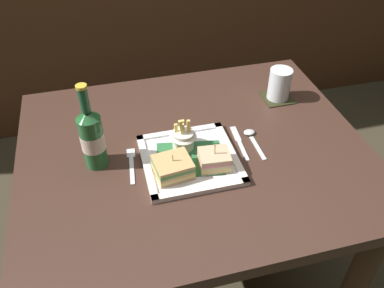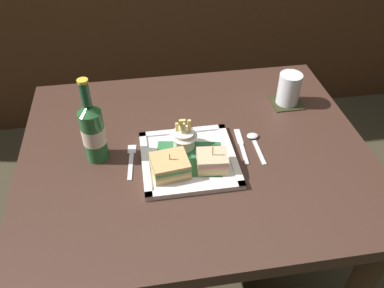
# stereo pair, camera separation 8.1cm
# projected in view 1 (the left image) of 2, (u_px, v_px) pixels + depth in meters

# --- Properties ---
(ground_plane) EXTENTS (6.00, 6.00, 0.00)m
(ground_plane) POSITION_uv_depth(u_px,v_px,m) (194.00, 279.00, 1.64)
(ground_plane) COLOR #3B3424
(dining_table) EXTENTS (1.02, 0.84, 0.73)m
(dining_table) POSITION_uv_depth(u_px,v_px,m) (194.00, 177.00, 1.25)
(dining_table) COLOR #3F281F
(dining_table) RESTS_ON ground_plane
(square_plate) EXTENTS (0.26, 0.26, 0.02)m
(square_plate) POSITION_uv_depth(u_px,v_px,m) (190.00, 160.00, 1.12)
(square_plate) COLOR white
(square_plate) RESTS_ON dining_table
(sandwich_half_left) EXTENTS (0.11, 0.10, 0.07)m
(sandwich_half_left) POSITION_uv_depth(u_px,v_px,m) (173.00, 167.00, 1.06)
(sandwich_half_left) COLOR tan
(sandwich_half_left) RESTS_ON square_plate
(sandwich_half_right) EXTENTS (0.09, 0.08, 0.08)m
(sandwich_half_right) POSITION_uv_depth(u_px,v_px,m) (214.00, 160.00, 1.08)
(sandwich_half_right) COLOR #D2BC89
(sandwich_half_right) RESTS_ON square_plate
(fries_cup) EXTENTS (0.08, 0.08, 0.10)m
(fries_cup) POSITION_uv_depth(u_px,v_px,m) (183.00, 136.00, 1.13)
(fries_cup) COLOR silver
(fries_cup) RESTS_ON square_plate
(beer_bottle) EXTENTS (0.06, 0.06, 0.26)m
(beer_bottle) POSITION_uv_depth(u_px,v_px,m) (92.00, 137.00, 1.05)
(beer_bottle) COLOR #235D2E
(beer_bottle) RESTS_ON dining_table
(drink_coaster) EXTENTS (0.10, 0.10, 0.00)m
(drink_coaster) POSITION_uv_depth(u_px,v_px,m) (277.00, 98.00, 1.36)
(drink_coaster) COLOR #2B2B17
(drink_coaster) RESTS_ON dining_table
(water_glass) EXTENTS (0.07, 0.07, 0.11)m
(water_glass) POSITION_uv_depth(u_px,v_px,m) (279.00, 86.00, 1.33)
(water_glass) COLOR silver
(water_glass) RESTS_ON dining_table
(fork) EXTENTS (0.03, 0.15, 0.00)m
(fork) POSITION_uv_depth(u_px,v_px,m) (132.00, 163.00, 1.11)
(fork) COLOR silver
(fork) RESTS_ON dining_table
(knife) EXTENTS (0.02, 0.16, 0.00)m
(knife) POSITION_uv_depth(u_px,v_px,m) (239.00, 141.00, 1.19)
(knife) COLOR silver
(knife) RESTS_ON dining_table
(spoon) EXTENTS (0.04, 0.14, 0.01)m
(spoon) POSITION_uv_depth(u_px,v_px,m) (252.00, 137.00, 1.20)
(spoon) COLOR silver
(spoon) RESTS_ON dining_table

